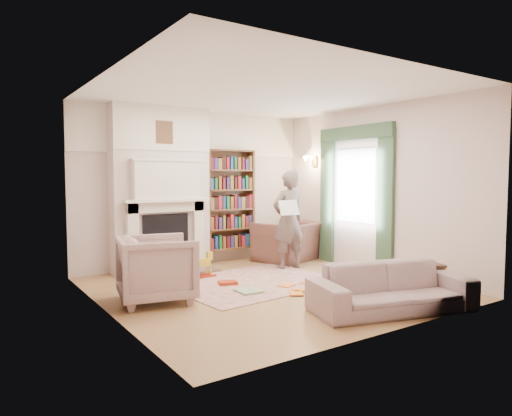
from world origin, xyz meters
TOP-DOWN VIEW (x-y plane):
  - floor at (0.00, 0.00)m, footprint 4.50×4.50m
  - ceiling at (0.00, 0.00)m, footprint 4.50×4.50m
  - wall_back at (0.00, 2.25)m, footprint 4.50×0.00m
  - wall_front at (0.00, -2.25)m, footprint 4.50×0.00m
  - wall_left at (-2.25, 0.00)m, footprint 0.00×4.50m
  - wall_right at (2.25, 0.00)m, footprint 0.00×4.50m
  - fireplace at (-0.75, 2.05)m, footprint 1.70×0.58m
  - bookcase at (0.65, 2.12)m, footprint 1.00×0.24m
  - window at (2.23, 0.40)m, footprint 0.02×0.90m
  - curtain_left at (2.20, -0.30)m, footprint 0.07×0.32m
  - curtain_right at (2.20, 1.10)m, footprint 0.07×0.32m
  - pelmet at (2.19, 0.40)m, footprint 0.09×1.70m
  - wall_sconce at (2.03, 1.50)m, footprint 0.20×0.24m
  - rug at (0.03, 0.39)m, footprint 2.61×2.10m
  - armchair_reading at (1.60, 1.54)m, footprint 1.40×1.30m
  - armchair_left at (-1.57, 0.20)m, footprint 1.11×1.09m
  - sofa at (0.60, -1.77)m, footprint 2.08×1.27m
  - man_reading at (1.15, 0.94)m, footprint 0.65×0.44m
  - newspaper at (1.00, 0.74)m, footprint 0.38×0.12m
  - coffee_table at (1.39, -1.48)m, footprint 0.81×0.67m
  - paraffin_heater at (-1.18, 1.48)m, footprint 0.30×0.30m
  - rocking_horse at (-0.48, 1.11)m, footprint 0.47×0.20m
  - board_game at (-0.35, -0.10)m, footprint 0.33×0.33m
  - game_box_lid at (-0.37, 0.45)m, footprint 0.31×0.25m
  - comic_annuals at (0.36, -0.31)m, footprint 0.82×0.70m

SIDE VIEW (x-z plane):
  - floor at x=0.00m, z-range 0.00..0.00m
  - rug at x=0.03m, z-range 0.00..0.01m
  - comic_annuals at x=0.36m, z-range 0.01..0.03m
  - board_game at x=-0.35m, z-range 0.01..0.04m
  - game_box_lid at x=-0.37m, z-range 0.01..0.06m
  - rocking_horse at x=-0.48m, z-range 0.00..0.41m
  - coffee_table at x=1.39m, z-range 0.00..0.45m
  - paraffin_heater at x=-1.18m, z-range 0.00..0.55m
  - sofa at x=0.60m, z-range 0.00..0.57m
  - armchair_reading at x=1.60m, z-range 0.00..0.74m
  - armchair_left at x=-1.57m, z-range 0.00..0.86m
  - man_reading at x=1.15m, z-range 0.00..1.72m
  - newspaper at x=1.00m, z-range 0.96..1.21m
  - bookcase at x=0.65m, z-range 0.25..2.10m
  - curtain_left at x=2.20m, z-range 0.00..2.40m
  - curtain_right at x=2.20m, z-range 0.00..2.40m
  - fireplace at x=-0.75m, z-range -0.01..2.79m
  - wall_back at x=0.00m, z-range -0.85..3.65m
  - wall_front at x=0.00m, z-range -0.85..3.65m
  - wall_left at x=-2.25m, z-range -0.85..3.65m
  - wall_right at x=2.25m, z-range -0.85..3.65m
  - window at x=2.23m, z-range 0.80..2.10m
  - wall_sconce at x=2.03m, z-range 1.78..2.02m
  - pelmet at x=2.19m, z-range 2.26..2.50m
  - ceiling at x=0.00m, z-range 2.80..2.80m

